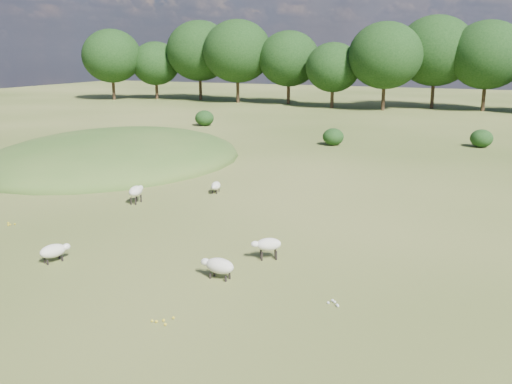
% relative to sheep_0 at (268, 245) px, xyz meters
% --- Properties ---
extents(ground, '(160.00, 160.00, 0.00)m').
position_rel_sheep_0_xyz_m(ground, '(-4.80, 21.35, -0.55)').
color(ground, '#354C17').
rests_on(ground, ground).
extents(mound, '(16.00, 20.00, 4.00)m').
position_rel_sheep_0_xyz_m(mound, '(-16.80, 13.35, -0.55)').
color(mound, '#33561E').
rests_on(mound, ground).
extents(treeline, '(96.28, 14.66, 11.70)m').
position_rel_sheep_0_xyz_m(treeline, '(-5.86, 56.78, 6.01)').
color(treeline, black).
rests_on(treeline, ground).
extents(shrubs, '(27.74, 8.28, 1.53)m').
position_rel_sheep_0_xyz_m(shrubs, '(-7.80, 29.35, 0.17)').
color(shrubs, black).
rests_on(shrubs, ground).
extents(sheep_0, '(1.11, 0.89, 0.79)m').
position_rel_sheep_0_xyz_m(sheep_0, '(0.00, 0.00, 0.00)').
color(sheep_0, beige).
rests_on(sheep_0, ground).
extents(sheep_1, '(0.66, 1.24, 0.87)m').
position_rel_sheep_0_xyz_m(sheep_1, '(-8.90, 4.59, 0.05)').
color(sheep_1, beige).
rests_on(sheep_1, ground).
extents(sheep_2, '(0.82, 1.18, 0.66)m').
position_rel_sheep_0_xyz_m(sheep_2, '(-6.85, -3.29, -0.14)').
color(sheep_2, beige).
rests_on(sheep_2, ground).
extents(sheep_3, '(1.24, 0.61, 0.71)m').
position_rel_sheep_0_xyz_m(sheep_3, '(-0.79, -2.30, -0.11)').
color(sheep_3, beige).
rests_on(sheep_3, ground).
extents(sheep_5, '(0.63, 1.08, 0.60)m').
position_rel_sheep_0_xyz_m(sheep_5, '(-6.28, 7.99, -0.18)').
color(sheep_5, beige).
rests_on(sheep_5, ground).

